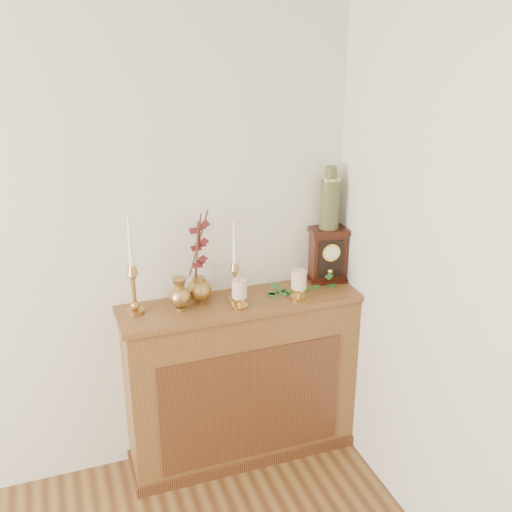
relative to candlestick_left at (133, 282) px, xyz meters
name	(u,v)px	position (x,y,z in m)	size (l,w,h in m)	color
console_shelf	(243,384)	(0.53, -0.03, -0.66)	(1.24, 0.34, 0.93)	brown
candlestick_left	(133,282)	(0.00, 0.00, 0.00)	(0.08, 0.08, 0.50)	tan
candlestick_center	(235,276)	(0.49, -0.03, -0.03)	(0.07, 0.07, 0.42)	tan
bud_vase	(180,295)	(0.21, -0.04, -0.08)	(0.10, 0.10, 0.17)	tan
ginger_jar	(199,259)	(0.34, 0.06, 0.05)	(0.20, 0.21, 0.48)	tan
pillar_candle_left	(239,292)	(0.49, -0.11, -0.08)	(0.08, 0.08, 0.16)	gold
pillar_candle_right	(299,283)	(0.80, -0.11, -0.08)	(0.08, 0.08, 0.16)	gold
ivy_garland	(294,289)	(0.81, -0.03, -0.15)	(0.41, 0.16, 0.08)	#2A6928
mantel_clock	(327,255)	(1.03, 0.05, -0.02)	(0.22, 0.17, 0.30)	#34130A
ceramic_vase	(330,201)	(1.03, 0.05, 0.28)	(0.10, 0.10, 0.33)	#183123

